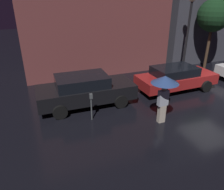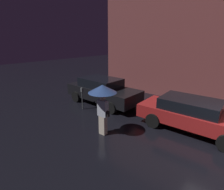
{
  "view_description": "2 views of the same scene",
  "coord_description": "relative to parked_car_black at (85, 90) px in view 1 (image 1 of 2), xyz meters",
  "views": [
    {
      "loc": [
        -8.89,
        -7.88,
        4.94
      ],
      "look_at": [
        -5.89,
        -0.04,
        1.03
      ],
      "focal_mm": 35.0,
      "sensor_mm": 36.0,
      "label": 1
    },
    {
      "loc": [
        0.24,
        -5.82,
        3.68
      ],
      "look_at": [
        -4.88,
        0.24,
        1.15
      ],
      "focal_mm": 28.0,
      "sensor_mm": 36.0,
      "label": 2
    }
  ],
  "objects": [
    {
      "name": "street_lamp_near",
      "position": [
        7.37,
        2.22,
        2.68
      ],
      "size": [
        0.44,
        0.44,
        4.94
      ],
      "color": "black",
      "rests_on": "ground"
    },
    {
      "name": "pedestrian_with_umbrella",
      "position": [
        2.55,
        -2.69,
        0.87
      ],
      "size": [
        1.1,
        1.1,
        2.06
      ],
      "rotation": [
        0.0,
        0.0,
        3.16
      ],
      "color": "beige",
      "rests_on": "ground"
    },
    {
      "name": "parked_car_black",
      "position": [
        0.0,
        0.0,
        0.0
      ],
      "size": [
        4.62,
        2.04,
        1.5
      ],
      "rotation": [
        0.0,
        0.0,
        -0.02
      ],
      "color": "black",
      "rests_on": "ground"
    },
    {
      "name": "parking_meter",
      "position": [
        -0.13,
        -1.48,
        -0.03
      ],
      "size": [
        0.12,
        0.1,
        1.22
      ],
      "color": "#4C5154",
      "rests_on": "ground"
    },
    {
      "name": "building_facade_left",
      "position": [
        2.13,
        5.03,
        3.06
      ],
      "size": [
        9.53,
        3.0,
        7.7
      ],
      "color": "brown",
      "rests_on": "ground"
    },
    {
      "name": "street_tree",
      "position": [
        9.48,
        2.45,
        2.84
      ],
      "size": [
        2.13,
        2.13,
        4.71
      ],
      "color": "#473323",
      "rests_on": "ground"
    },
    {
      "name": "ground_plane",
      "position": [
        6.67,
        -1.47,
        -0.79
      ],
      "size": [
        60.0,
        60.0,
        0.0
      ],
      "primitive_type": "plane",
      "color": "black"
    },
    {
      "name": "parked_car_red",
      "position": [
        5.15,
        -0.01,
        -0.07
      ],
      "size": [
        4.49,
        1.96,
        1.35
      ],
      "rotation": [
        0.0,
        0.0,
        0.02
      ],
      "color": "maroon",
      "rests_on": "ground"
    }
  ]
}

